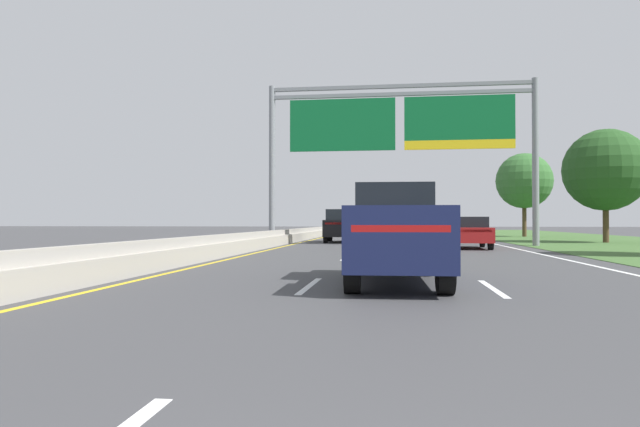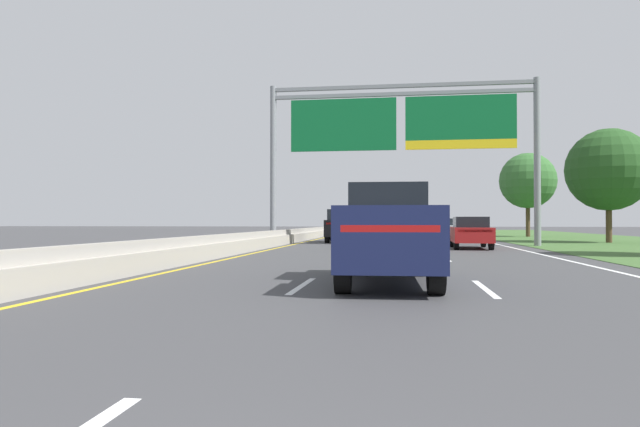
% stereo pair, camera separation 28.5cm
% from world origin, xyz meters
% --- Properties ---
extents(ground_plane, '(220.00, 220.00, 0.00)m').
position_xyz_m(ground_plane, '(0.00, 35.00, 0.00)').
color(ground_plane, '#3D3D3F').
extents(lane_striping, '(11.96, 106.00, 0.01)m').
position_xyz_m(lane_striping, '(0.00, 34.54, 0.00)').
color(lane_striping, white).
rests_on(lane_striping, ground).
extents(grass_verge_right, '(14.00, 110.00, 0.02)m').
position_xyz_m(grass_verge_right, '(13.95, 35.00, 0.01)').
color(grass_verge_right, '#3D602D').
rests_on(grass_verge_right, ground).
extents(median_barrier_concrete, '(0.60, 110.00, 0.85)m').
position_xyz_m(median_barrier_concrete, '(-6.60, 35.00, 0.35)').
color(median_barrier_concrete, '#A8A399').
rests_on(median_barrier_concrete, ground).
extents(overhead_sign_gantry, '(15.06, 0.42, 9.21)m').
position_xyz_m(overhead_sign_gantry, '(0.30, 30.60, 6.51)').
color(overhead_sign_gantry, gray).
rests_on(overhead_sign_gantry, ground).
extents(pickup_truck_navy, '(2.16, 5.46, 2.20)m').
position_xyz_m(pickup_truck_navy, '(-0.08, 11.28, 1.07)').
color(pickup_truck_navy, '#161E47').
rests_on(pickup_truck_navy, ground).
extents(car_darkgreen_centre_lane_suv, '(1.97, 4.73, 2.11)m').
position_xyz_m(car_darkgreen_centre_lane_suv, '(0.22, 35.54, 1.10)').
color(car_darkgreen_centre_lane_suv, '#193D23').
rests_on(car_darkgreen_centre_lane_suv, ground).
extents(car_black_left_lane_suv, '(2.00, 4.74, 2.11)m').
position_xyz_m(car_black_left_lane_suv, '(-3.47, 35.18, 1.10)').
color(car_black_left_lane_suv, black).
rests_on(car_black_left_lane_suv, ground).
extents(car_red_right_lane_sedan, '(1.94, 4.45, 1.57)m').
position_xyz_m(car_red_right_lane_sedan, '(3.71, 27.61, 0.82)').
color(car_red_right_lane_sedan, maroon).
rests_on(car_red_right_lane_sedan, ground).
extents(car_grey_centre_lane_sedan, '(1.84, 4.41, 1.57)m').
position_xyz_m(car_grey_centre_lane_sedan, '(-0.17, 45.85, 0.82)').
color(car_grey_centre_lane_sedan, slate).
rests_on(car_grey_centre_lane_sedan, ground).
extents(car_white_right_lane_sedan, '(1.88, 4.42, 1.57)m').
position_xyz_m(car_white_right_lane_sedan, '(3.91, 43.54, 0.82)').
color(car_white_right_lane_sedan, silver).
rests_on(car_white_right_lane_sedan, ground).
extents(roadside_tree_mid, '(5.15, 5.15, 7.17)m').
position_xyz_m(roadside_tree_mid, '(13.20, 36.09, 4.58)').
color(roadside_tree_mid, '#4C3823').
rests_on(roadside_tree_mid, ground).
extents(roadside_tree_far, '(4.83, 4.83, 7.32)m').
position_xyz_m(roadside_tree_far, '(11.32, 49.60, 4.89)').
color(roadside_tree_far, '#4C3823').
rests_on(roadside_tree_far, ground).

